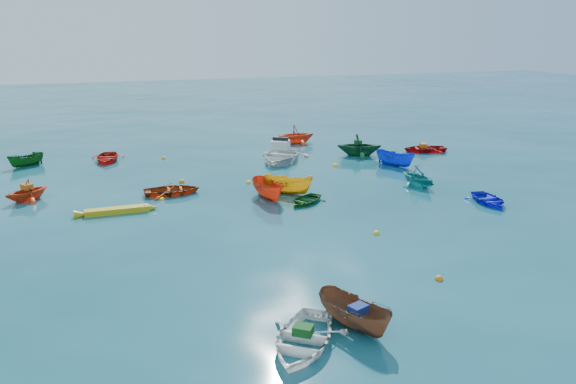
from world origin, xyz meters
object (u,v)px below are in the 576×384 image
object	(u,v)px
dinghy_white_near	(302,346)
kayak_yellow	(117,213)
dinghy_blue_se	(489,203)
motorboat_white	(281,161)

from	to	relation	value
dinghy_white_near	kayak_yellow	world-z (taller)	dinghy_white_near
dinghy_white_near	dinghy_blue_se	distance (m)	17.90
dinghy_white_near	kayak_yellow	size ratio (longest dim) A/B	0.89
motorboat_white	dinghy_white_near	bearing A→B (deg)	-74.36
dinghy_blue_se	motorboat_white	size ratio (longest dim) A/B	0.56
dinghy_white_near	dinghy_blue_se	world-z (taller)	dinghy_white_near
kayak_yellow	motorboat_white	distance (m)	14.47
kayak_yellow	motorboat_white	size ratio (longest dim) A/B	0.78
dinghy_blue_se	motorboat_white	world-z (taller)	motorboat_white
dinghy_blue_se	kayak_yellow	distance (m)	20.04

